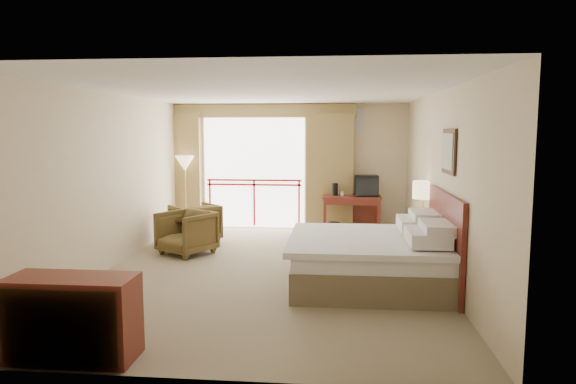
# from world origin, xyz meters

# --- Properties ---
(floor) EXTENTS (7.00, 7.00, 0.00)m
(floor) POSITION_xyz_m (0.00, 0.00, 0.00)
(floor) COLOR #847659
(floor) RESTS_ON ground
(ceiling) EXTENTS (7.00, 7.00, 0.00)m
(ceiling) POSITION_xyz_m (0.00, 0.00, 2.70)
(ceiling) COLOR white
(ceiling) RESTS_ON wall_back
(wall_back) EXTENTS (5.00, 0.00, 5.00)m
(wall_back) POSITION_xyz_m (0.00, 3.50, 1.35)
(wall_back) COLOR beige
(wall_back) RESTS_ON ground
(wall_front) EXTENTS (5.00, 0.00, 5.00)m
(wall_front) POSITION_xyz_m (0.00, -3.50, 1.35)
(wall_front) COLOR beige
(wall_front) RESTS_ON ground
(wall_left) EXTENTS (0.00, 7.00, 7.00)m
(wall_left) POSITION_xyz_m (-2.50, 0.00, 1.35)
(wall_left) COLOR beige
(wall_left) RESTS_ON ground
(wall_right) EXTENTS (0.00, 7.00, 7.00)m
(wall_right) POSITION_xyz_m (2.50, 0.00, 1.35)
(wall_right) COLOR beige
(wall_right) RESTS_ON ground
(balcony_door) EXTENTS (2.40, 0.00, 2.40)m
(balcony_door) POSITION_xyz_m (-0.80, 3.48, 1.20)
(balcony_door) COLOR white
(balcony_door) RESTS_ON wall_back
(balcony_railing) EXTENTS (2.09, 0.03, 1.02)m
(balcony_railing) POSITION_xyz_m (-0.80, 3.46, 0.81)
(balcony_railing) COLOR #AD170E
(balcony_railing) RESTS_ON wall_back
(curtain_left) EXTENTS (1.00, 0.26, 2.50)m
(curtain_left) POSITION_xyz_m (-2.45, 3.35, 1.25)
(curtain_left) COLOR olive
(curtain_left) RESTS_ON wall_back
(curtain_right) EXTENTS (1.00, 0.26, 2.50)m
(curtain_right) POSITION_xyz_m (0.85, 3.35, 1.25)
(curtain_right) COLOR olive
(curtain_right) RESTS_ON wall_back
(valance) EXTENTS (4.40, 0.22, 0.28)m
(valance) POSITION_xyz_m (-0.80, 3.38, 2.55)
(valance) COLOR olive
(valance) RESTS_ON wall_back
(hvac_vent) EXTENTS (0.50, 0.04, 0.50)m
(hvac_vent) POSITION_xyz_m (1.30, 3.47, 2.35)
(hvac_vent) COLOR silver
(hvac_vent) RESTS_ON wall_back
(bed) EXTENTS (2.13, 2.06, 0.97)m
(bed) POSITION_xyz_m (1.50, -0.60, 0.38)
(bed) COLOR brown
(bed) RESTS_ON floor
(headboard) EXTENTS (0.06, 2.10, 1.30)m
(headboard) POSITION_xyz_m (2.46, -0.60, 0.65)
(headboard) COLOR #571C17
(headboard) RESTS_ON wall_right
(framed_art) EXTENTS (0.04, 0.72, 0.60)m
(framed_art) POSITION_xyz_m (2.47, -0.60, 1.85)
(framed_art) COLOR #311E0F
(framed_art) RESTS_ON wall_right
(nightstand) EXTENTS (0.50, 0.58, 0.66)m
(nightstand) POSITION_xyz_m (2.43, 0.94, 0.33)
(nightstand) COLOR #571C17
(nightstand) RESTS_ON floor
(table_lamp) EXTENTS (0.35, 0.35, 0.62)m
(table_lamp) POSITION_xyz_m (2.43, 0.99, 1.14)
(table_lamp) COLOR tan
(table_lamp) RESTS_ON nightstand
(phone) EXTENTS (0.22, 0.19, 0.08)m
(phone) POSITION_xyz_m (2.38, 0.79, 0.70)
(phone) COLOR black
(phone) RESTS_ON nightstand
(desk) EXTENTS (1.20, 0.58, 0.78)m
(desk) POSITION_xyz_m (1.32, 3.12, 0.61)
(desk) COLOR #571C17
(desk) RESTS_ON floor
(tv) EXTENTS (0.47, 0.38, 0.43)m
(tv) POSITION_xyz_m (1.62, 3.06, 0.99)
(tv) COLOR black
(tv) RESTS_ON desk
(coffee_maker) EXTENTS (0.15, 0.15, 0.26)m
(coffee_maker) POSITION_xyz_m (0.97, 3.06, 0.91)
(coffee_maker) COLOR black
(coffee_maker) RESTS_ON desk
(cup) EXTENTS (0.08, 0.08, 0.09)m
(cup) POSITION_xyz_m (1.12, 3.01, 0.83)
(cup) COLOR white
(cup) RESTS_ON desk
(wastebasket) EXTENTS (0.27, 0.27, 0.30)m
(wastebasket) POSITION_xyz_m (0.95, 2.54, 0.15)
(wastebasket) COLOR black
(wastebasket) RESTS_ON floor
(armchair_far) EXTENTS (1.12, 1.13, 0.73)m
(armchair_far) POSITION_xyz_m (-1.70, 1.91, 0.00)
(armchair_far) COLOR #4B3A1A
(armchair_far) RESTS_ON floor
(armchair_near) EXTENTS (1.12, 1.12, 0.75)m
(armchair_near) POSITION_xyz_m (-1.58, 0.92, 0.00)
(armchair_near) COLOR #4B3A1A
(armchair_near) RESTS_ON floor
(side_table) EXTENTS (0.51, 0.51, 0.56)m
(side_table) POSITION_xyz_m (-1.77, 1.37, 0.38)
(side_table) COLOR #311E0F
(side_table) RESTS_ON floor
(book) EXTENTS (0.27, 0.30, 0.02)m
(book) POSITION_xyz_m (-1.77, 1.37, 0.56)
(book) COLOR white
(book) RESTS_ON side_table
(floor_lamp) EXTENTS (0.41, 0.41, 1.60)m
(floor_lamp) POSITION_xyz_m (-2.23, 3.07, 1.37)
(floor_lamp) COLOR tan
(floor_lamp) RESTS_ON floor
(dresser) EXTENTS (1.18, 0.50, 0.79)m
(dresser) POSITION_xyz_m (-1.45, -3.21, 0.39)
(dresser) COLOR #571C17
(dresser) RESTS_ON floor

